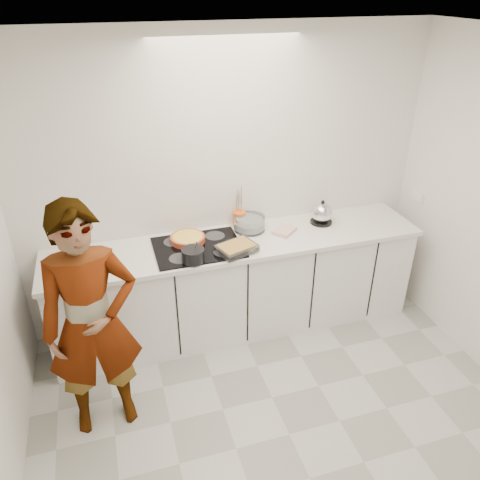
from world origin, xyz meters
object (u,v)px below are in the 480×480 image
object	(u,v)px
saucepan	(193,255)
hob	(198,247)
baking_dish	(236,248)
utensil_crock	(239,219)
tart_dish	(188,238)
mixing_bowl	(249,224)
cook	(92,324)
kettle	(322,213)

from	to	relation	value
saucepan	hob	bearing A→B (deg)	68.11
saucepan	baking_dish	xyz separation A→B (m)	(0.37, 0.04, -0.02)
hob	utensil_crock	size ratio (longest dim) A/B	5.12
hob	saucepan	distance (m)	0.23
baking_dish	tart_dish	bearing A→B (deg)	140.91
hob	baking_dish	distance (m)	0.33
baking_dish	saucepan	bearing A→B (deg)	-174.10
mixing_bowl	tart_dish	bearing A→B (deg)	-173.16
hob	cook	world-z (taller)	cook
tart_dish	hob	bearing A→B (deg)	-61.78
mixing_bowl	cook	world-z (taller)	cook
saucepan	cook	world-z (taller)	cook
hob	baking_dish	xyz separation A→B (m)	(0.28, -0.17, 0.04)
hob	baking_dish	world-z (taller)	baking_dish
baking_dish	cook	size ratio (longest dim) A/B	0.21
baking_dish	kettle	size ratio (longest dim) A/B	1.37
kettle	utensil_crock	xyz separation A→B (m)	(-0.73, 0.16, -0.02)
mixing_bowl	saucepan	bearing A→B (deg)	-146.74
hob	baking_dish	size ratio (longest dim) A/B	1.99
tart_dish	mixing_bowl	bearing A→B (deg)	6.84
saucepan	mixing_bowl	xyz separation A→B (m)	(0.59, 0.39, -0.01)
baking_dish	utensil_crock	world-z (taller)	utensil_crock
baking_dish	cook	world-z (taller)	cook
tart_dish	baking_dish	size ratio (longest dim) A/B	0.98
cook	kettle	bearing A→B (deg)	18.01
saucepan	mixing_bowl	bearing A→B (deg)	33.26
hob	mixing_bowl	bearing A→B (deg)	19.90
saucepan	utensil_crock	bearing A→B (deg)	42.73
tart_dish	mixing_bowl	world-z (taller)	mixing_bowl
kettle	tart_dish	bearing A→B (deg)	-179.77
baking_dish	utensil_crock	xyz separation A→B (m)	(0.16, 0.45, 0.02)
mixing_bowl	utensil_crock	world-z (taller)	utensil_crock
utensil_crock	mixing_bowl	bearing A→B (deg)	-57.62
utensil_crock	cook	world-z (taller)	cook
saucepan	utensil_crock	world-z (taller)	saucepan
saucepan	baking_dish	distance (m)	0.37
baking_dish	cook	distance (m)	1.28
kettle	cook	bearing A→B (deg)	-157.93
tart_dish	kettle	size ratio (longest dim) A/B	1.35
saucepan	utensil_crock	distance (m)	0.72
hob	baking_dish	bearing A→B (deg)	-30.22
cook	hob	bearing A→B (deg)	35.05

